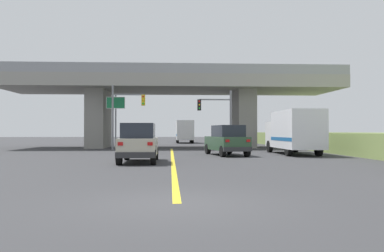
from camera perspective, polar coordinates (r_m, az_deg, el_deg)
ground at (r=40.27m, az=-2.93°, el=-3.07°), size 160.00×160.00×0.00m
overpass_bridge at (r=40.43m, az=-2.92°, el=4.76°), size 32.77×8.82×7.76m
lane_divider_stripe at (r=23.05m, az=-2.76°, el=-4.76°), size 0.20×28.22×0.01m
suv_lead at (r=21.00m, az=-7.56°, el=-2.39°), size 1.89×4.64×2.02m
suv_crossing at (r=27.01m, az=4.98°, el=-2.04°), size 2.61×4.94×2.02m
box_truck at (r=28.95m, az=14.29°, el=-0.76°), size 2.33×7.17×3.03m
traffic_signal_nearside at (r=35.16m, az=3.87°, el=1.89°), size 3.03×0.36×5.20m
traffic_signal_farside at (r=35.64m, az=-9.71°, el=2.33°), size 2.92×0.36×5.68m
highway_sign at (r=37.40m, az=-10.81°, el=2.40°), size 1.70×0.17×4.94m
semi_truck_distant at (r=56.14m, az=-1.06°, el=-0.76°), size 2.33×7.20×3.11m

